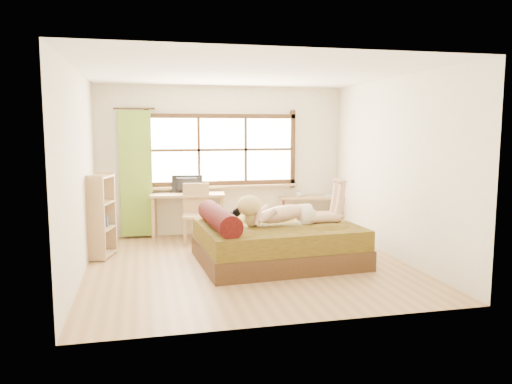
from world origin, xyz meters
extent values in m
plane|color=#9E754C|center=(0.00, 0.00, 0.00)|extent=(4.50, 4.50, 0.00)
plane|color=white|center=(0.00, 0.00, 2.70)|extent=(4.50, 4.50, 0.00)
plane|color=silver|center=(0.00, 2.25, 1.35)|extent=(4.50, 0.00, 4.50)
plane|color=silver|center=(0.00, -2.25, 1.35)|extent=(4.50, 0.00, 4.50)
plane|color=silver|center=(-2.25, 0.00, 1.35)|extent=(0.00, 4.50, 4.50)
plane|color=silver|center=(2.25, 0.00, 1.35)|extent=(0.00, 4.50, 4.50)
cube|color=#FFEDBF|center=(0.00, 2.25, 1.55)|extent=(2.60, 0.01, 1.30)
cube|color=#A47859|center=(0.00, 2.17, 0.88)|extent=(2.80, 0.16, 0.04)
cube|color=olive|center=(-1.55, 2.13, 1.15)|extent=(0.55, 0.10, 2.20)
cube|color=black|center=(0.45, 0.06, 0.14)|extent=(2.35, 1.93, 0.28)
cube|color=#35290C|center=(0.45, 0.06, 0.42)|extent=(2.30, 1.89, 0.28)
cylinder|color=black|center=(-0.42, 0.01, 0.69)|extent=(0.41, 1.54, 0.31)
cube|color=#A47859|center=(-0.67, 1.95, 0.78)|extent=(1.34, 0.73, 0.04)
cube|color=#A47859|center=(-1.28, 1.78, 0.39)|extent=(0.06, 0.06, 0.77)
cube|color=#A47859|center=(-0.12, 1.65, 0.39)|extent=(0.06, 0.06, 0.77)
cube|color=#A47859|center=(-1.23, 2.25, 0.39)|extent=(0.06, 0.06, 0.77)
cube|color=#A47859|center=(-0.06, 2.12, 0.39)|extent=(0.06, 0.06, 0.77)
imported|color=black|center=(-0.67, 2.00, 0.96)|extent=(0.54, 0.13, 0.31)
cube|color=#A47859|center=(-0.57, 1.50, 0.47)|extent=(0.50, 0.50, 0.04)
cube|color=#A47859|center=(-0.55, 1.70, 0.75)|extent=(0.45, 0.09, 0.51)
cube|color=#A47859|center=(-0.79, 1.33, 0.22)|extent=(0.05, 0.05, 0.45)
cube|color=#A47859|center=(-0.40, 1.29, 0.22)|extent=(0.05, 0.05, 0.45)
cube|color=#A47859|center=(-0.74, 1.71, 0.22)|extent=(0.05, 0.05, 0.45)
cube|color=#A47859|center=(-0.36, 1.67, 0.22)|extent=(0.05, 0.05, 0.45)
cube|color=#A47859|center=(1.73, 2.07, 0.64)|extent=(1.35, 0.55, 0.04)
cube|color=#A47859|center=(1.73, 2.07, 0.31)|extent=(1.35, 0.55, 0.03)
cylinder|color=maroon|center=(1.12, 2.04, 0.33)|extent=(0.04, 0.04, 0.66)
cylinder|color=maroon|center=(2.31, 1.84, 0.33)|extent=(0.04, 0.04, 0.66)
cylinder|color=maroon|center=(1.16, 2.30, 0.33)|extent=(0.04, 0.04, 0.66)
cylinder|color=maroon|center=(2.35, 2.10, 0.33)|extent=(0.04, 0.04, 0.66)
cube|color=#BB812E|center=(2.22, 1.98, 0.70)|extent=(0.13, 0.13, 0.09)
imported|color=gray|center=(1.43, 2.07, 0.70)|extent=(0.14, 0.14, 0.09)
imported|color=gray|center=(1.93, 2.07, 0.67)|extent=(0.19, 0.23, 0.02)
cube|color=#A47859|center=(-2.08, 0.89, 0.05)|extent=(0.43, 0.58, 0.03)
cube|color=#A47859|center=(-2.08, 0.89, 0.44)|extent=(0.43, 0.58, 0.03)
cube|color=#A47859|center=(-2.08, 0.89, 0.84)|extent=(0.43, 0.58, 0.03)
cube|color=#A47859|center=(-2.08, 0.89, 1.23)|extent=(0.43, 0.58, 0.03)
cube|color=#A47859|center=(-2.15, 0.64, 0.64)|extent=(0.31, 0.11, 1.26)
cube|color=#A47859|center=(-2.01, 1.14, 0.64)|extent=(0.31, 0.11, 1.26)
camera|label=1|loc=(-1.45, -6.82, 1.95)|focal=35.00mm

